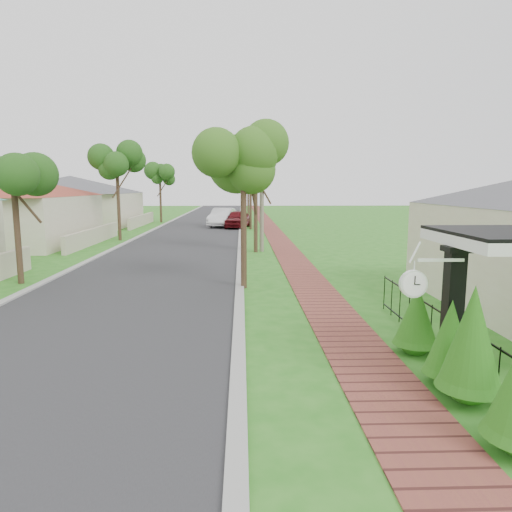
# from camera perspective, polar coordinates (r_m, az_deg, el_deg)

# --- Properties ---
(ground) EXTENTS (160.00, 160.00, 0.00)m
(ground) POSITION_cam_1_polar(r_m,az_deg,el_deg) (9.62, -6.19, -13.10)
(ground) COLOR #29741B
(ground) RESTS_ON ground
(road) EXTENTS (7.00, 120.00, 0.02)m
(road) POSITION_cam_1_polar(r_m,az_deg,el_deg) (29.37, -9.09, 1.55)
(road) COLOR #28282B
(road) RESTS_ON ground
(kerb_right) EXTENTS (0.30, 120.00, 0.10)m
(kerb_right) POSITION_cam_1_polar(r_m,az_deg,el_deg) (29.13, -1.95, 1.60)
(kerb_right) COLOR #9E9E99
(kerb_right) RESTS_ON ground
(kerb_left) EXTENTS (0.30, 120.00, 0.10)m
(kerb_left) POSITION_cam_1_polar(r_m,az_deg,el_deg) (30.05, -16.02, 1.48)
(kerb_left) COLOR #9E9E99
(kerb_left) RESTS_ON ground
(sidewalk) EXTENTS (1.50, 120.00, 0.03)m
(sidewalk) POSITION_cam_1_polar(r_m,az_deg,el_deg) (29.24, 3.15, 1.61)
(sidewalk) COLOR brown
(sidewalk) RESTS_ON ground
(porch_post) EXTENTS (0.48, 0.48, 2.52)m
(porch_post) POSITION_cam_1_polar(r_m,az_deg,el_deg) (9.12, 23.26, -7.57)
(porch_post) COLOR black
(porch_post) RESTS_ON ground
(picket_fence) EXTENTS (0.03, 8.02, 1.00)m
(picket_fence) POSITION_cam_1_polar(r_m,az_deg,el_deg) (10.29, 22.49, -9.11)
(picket_fence) COLOR black
(picket_fence) RESTS_ON ground
(street_trees) EXTENTS (10.70, 37.65, 5.89)m
(street_trees) POSITION_cam_1_polar(r_m,az_deg,el_deg) (35.95, -7.68, 10.09)
(street_trees) COLOR #382619
(street_trees) RESTS_ON ground
(hedge_row) EXTENTS (0.94, 4.63, 2.06)m
(hedge_row) POSITION_cam_1_polar(r_m,az_deg,el_deg) (8.56, 24.52, -10.54)
(hedge_row) COLOR #155911
(hedge_row) RESTS_ON ground
(far_house_grey) EXTENTS (15.56, 15.56, 4.60)m
(far_house_grey) POSITION_cam_1_polar(r_m,az_deg,el_deg) (45.71, -22.04, 6.46)
(far_house_grey) COLOR beige
(far_house_grey) RESTS_ON ground
(parked_car_red) EXTENTS (2.54, 4.78, 1.55)m
(parked_car_red) POSITION_cam_1_polar(r_m,az_deg,el_deg) (40.27, -2.28, 4.64)
(parked_car_red) COLOR #5B0D12
(parked_car_red) RESTS_ON ground
(parked_car_white) EXTENTS (2.64, 5.25, 1.65)m
(parked_car_white) POSITION_cam_1_polar(r_m,az_deg,el_deg) (41.57, -4.20, 4.82)
(parked_car_white) COLOR white
(parked_car_white) RESTS_ON ground
(near_tree) EXTENTS (2.22, 2.22, 5.71)m
(near_tree) POSITION_cam_1_polar(r_m,az_deg,el_deg) (15.95, -1.59, 12.20)
(near_tree) COLOR #382619
(near_tree) RESTS_ON ground
(utility_pole) EXTENTS (1.20, 0.24, 7.11)m
(utility_pole) POSITION_cam_1_polar(r_m,az_deg,el_deg) (25.19, 0.73, 8.75)
(utility_pole) COLOR gray
(utility_pole) RESTS_ON ground
(station_clock) EXTENTS (1.08, 0.13, 0.67)m
(station_clock) POSITION_cam_1_polar(r_m,az_deg,el_deg) (8.23, 19.29, -3.09)
(station_clock) COLOR white
(station_clock) RESTS_ON ground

